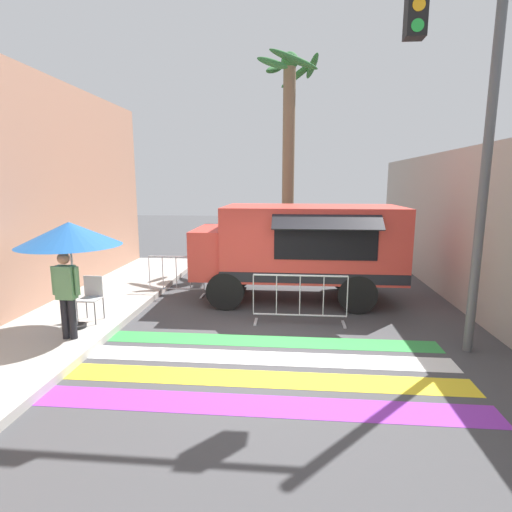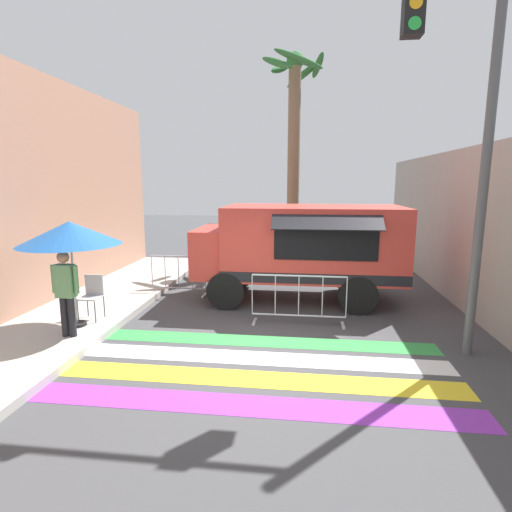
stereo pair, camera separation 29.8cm
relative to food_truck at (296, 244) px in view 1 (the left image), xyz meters
name	(u,v)px [view 1 (the left image)]	position (x,y,z in m)	size (l,w,h in m)	color
ground_plane	(269,351)	(-0.50, -3.40, -1.47)	(60.00, 60.00, 0.00)	#424244
concrete_wall_right	(468,230)	(4.07, -0.40, 0.46)	(0.20, 16.00, 3.87)	#A39E93
crosswalk_painted	(266,368)	(-0.50, -4.08, -1.47)	(6.40, 2.84, 0.01)	purple
food_truck	(296,244)	(0.00, 0.00, 0.00)	(5.22, 2.73, 2.45)	#D13D33
traffic_signal_pole	(449,91)	(2.43, -3.06, 3.04)	(3.96, 0.29, 6.73)	#515456
patio_umbrella	(69,234)	(-4.41, -2.92, 0.58)	(1.96, 1.96, 2.14)	black
folding_chair	(92,294)	(-4.31, -2.44, -0.75)	(0.41, 0.41, 0.94)	#4C4C51
vendor_person	(66,290)	(-4.24, -3.47, -0.39)	(0.53, 0.22, 1.64)	black
barricade_front	(300,300)	(0.09, -1.90, -0.92)	(2.04, 0.44, 1.10)	#B7BABF
barricade_side	(176,277)	(-3.19, 0.02, -0.94)	(1.53, 0.44, 1.10)	#B7BABF
palm_tree	(289,136)	(-0.25, 4.59, 3.22)	(2.29, 2.37, 7.49)	#7A664C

